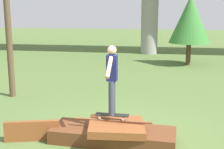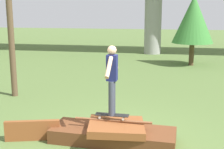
% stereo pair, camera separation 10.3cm
% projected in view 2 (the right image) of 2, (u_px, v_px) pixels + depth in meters
% --- Properties ---
extents(ground_plane, '(80.00, 80.00, 0.00)m').
position_uv_depth(ground_plane, '(113.00, 142.00, 6.97)').
color(ground_plane, '#567038').
extents(scrap_pile, '(2.79, 1.26, 0.53)m').
position_uv_depth(scrap_pile, '(114.00, 133.00, 6.91)').
color(scrap_pile, brown).
rests_on(scrap_pile, ground_plane).
extents(scrap_plank_loose, '(1.20, 0.44, 0.46)m').
position_uv_depth(scrap_plank_loose, '(32.00, 130.00, 7.01)').
color(scrap_plank_loose, brown).
rests_on(scrap_plank_loose, ground_plane).
extents(skateboard, '(0.75, 0.21, 0.09)m').
position_uv_depth(skateboard, '(112.00, 115.00, 6.91)').
color(skateboard, black).
rests_on(skateboard, scrap_pile).
extents(skater, '(0.22, 1.11, 1.53)m').
position_uv_depth(skater, '(112.00, 76.00, 6.73)').
color(skater, '#383D4C').
rests_on(skater, skateboard).
extents(tree_behind_left, '(2.11, 2.11, 3.62)m').
position_uv_depth(tree_behind_left, '(193.00, 19.00, 15.96)').
color(tree_behind_left, '#4C3823').
rests_on(tree_behind_left, ground_plane).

